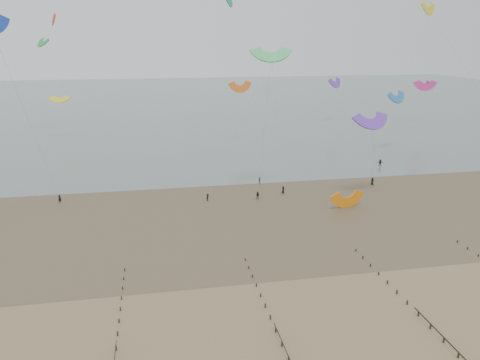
% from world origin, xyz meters
% --- Properties ---
extents(ground, '(500.00, 500.00, 0.00)m').
position_xyz_m(ground, '(0.00, 0.00, 0.00)').
color(ground, brown).
rests_on(ground, ground).
extents(sea_and_shore, '(500.00, 665.00, 0.03)m').
position_xyz_m(sea_and_shore, '(-4.08, 34.40, 0.01)').
color(sea_and_shore, '#475654').
rests_on(sea_and_shore, ground).
extents(kitesurfer_lead, '(0.72, 0.53, 1.82)m').
position_xyz_m(kitesurfer_lead, '(-28.63, 44.74, 0.91)').
color(kitesurfer_lead, black).
rests_on(kitesurfer_lead, ground).
extents(kitesurfers, '(135.47, 20.91, 1.88)m').
position_xyz_m(kitesurfers, '(28.59, 48.92, 0.85)').
color(kitesurfers, black).
rests_on(kitesurfers, ground).
extents(grounded_kite, '(7.41, 6.30, 3.58)m').
position_xyz_m(grounded_kite, '(28.70, 31.45, 0.00)').
color(grounded_kite, orange).
rests_on(grounded_kite, ground).
extents(kites_airborne, '(240.73, 118.51, 38.33)m').
position_xyz_m(kites_airborne, '(0.19, 91.17, 21.62)').
color(kites_airborne, orange).
rests_on(kites_airborne, ground).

